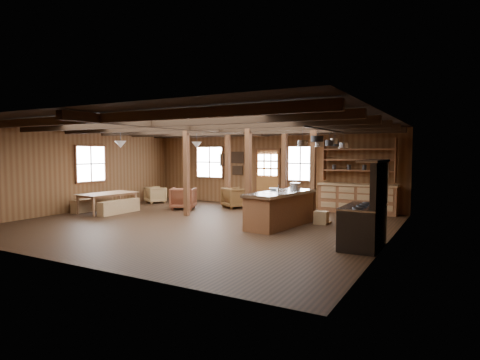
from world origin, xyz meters
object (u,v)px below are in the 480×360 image
at_px(kitchen_island, 280,209).
at_px(dining_table, 108,203).
at_px(armchair_c, 156,195).
at_px(armchair_a, 183,198).
at_px(armchair_b, 236,198).
at_px(commercial_range, 365,219).

distance_m(kitchen_island, dining_table, 6.04).
height_order(kitchen_island, armchair_c, kitchen_island).
relative_size(armchair_a, armchair_b, 1.03).
xyz_separation_m(kitchen_island, commercial_range, (2.53, -1.38, 0.13)).
bearing_deg(armchair_b, dining_table, 75.68).
relative_size(kitchen_island, commercial_range, 1.40).
bearing_deg(dining_table, kitchen_island, -79.33).
bearing_deg(armchair_c, armchair_a, -176.99).
relative_size(commercial_range, dining_table, 1.01).
distance_m(armchair_a, armchair_b, 1.87).
height_order(kitchen_island, armchair_b, kitchen_island).
bearing_deg(dining_table, armchair_b, -40.32).
bearing_deg(kitchen_island, dining_table, -168.41).
distance_m(dining_table, armchair_a, 2.52).
height_order(dining_table, armchair_a, armchair_a).
bearing_deg(kitchen_island, armchair_c, 167.72).
relative_size(armchair_a, armchair_c, 1.19).
xyz_separation_m(armchair_a, armchair_c, (-2.02, 0.85, -0.06)).
bearing_deg(armchair_a, commercial_range, 132.92).
distance_m(commercial_range, dining_table, 8.60).
height_order(commercial_range, armchair_b, commercial_range).
bearing_deg(kitchen_island, commercial_range, -21.46).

